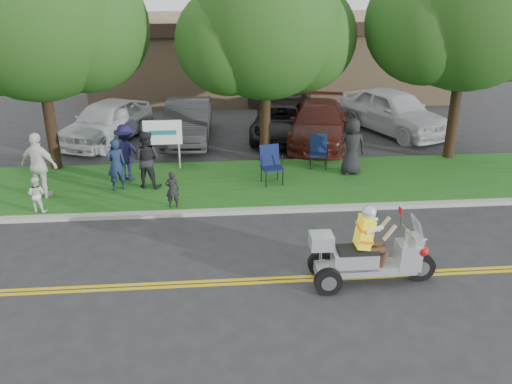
{
  "coord_description": "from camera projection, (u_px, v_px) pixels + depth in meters",
  "views": [
    {
      "loc": [
        -1.36,
        -10.54,
        6.22
      ],
      "look_at": [
        -0.26,
        2.0,
        1.05
      ],
      "focal_mm": 38.0,
      "sensor_mm": 36.0,
      "label": 1
    }
  ],
  "objects": [
    {
      "name": "business_sign",
      "position": [
        163.0,
        135.0,
        17.55
      ],
      "size": [
        1.25,
        0.06,
        1.75
      ],
      "color": "silver",
      "rests_on": "ground"
    },
    {
      "name": "child_left",
      "position": [
        172.0,
        189.0,
        14.88
      ],
      "size": [
        0.4,
        0.27,
        1.06
      ],
      "primitive_type": "imported",
      "rotation": [
        0.0,
        0.0,
        3.19
      ],
      "color": "black",
      "rests_on": "grass_verge"
    },
    {
      "name": "trike_scooter",
      "position": [
        367.0,
        257.0,
        11.4
      ],
      "size": [
        2.74,
        0.91,
        1.8
      ],
      "rotation": [
        0.0,
        0.0,
        -0.0
      ],
      "color": "black",
      "rests_on": "ground"
    },
    {
      "name": "parked_car_mid",
      "position": [
        281.0,
        121.0,
        21.48
      ],
      "size": [
        3.04,
        5.07,
        1.32
      ],
      "primitive_type": "imported",
      "rotation": [
        0.0,
        0.0,
        -0.19
      ],
      "color": "black",
      "rests_on": "ground"
    },
    {
      "name": "parked_car_far_left",
      "position": [
        106.0,
        122.0,
        20.86
      ],
      "size": [
        3.63,
        5.12,
        1.62
      ],
      "primitive_type": "imported",
      "rotation": [
        0.0,
        0.0,
        -0.41
      ],
      "color": "silver",
      "rests_on": "ground"
    },
    {
      "name": "commercial_building",
      "position": [
        270.0,
        55.0,
        29.07
      ],
      "size": [
        18.0,
        8.2,
        4.0
      ],
      "color": "#9E7F5B",
      "rests_on": "ground"
    },
    {
      "name": "tree_mid",
      "position": [
        267.0,
        31.0,
        17.21
      ],
      "size": [
        5.88,
        4.8,
        7.05
      ],
      "color": "#332114",
      "rests_on": "ground"
    },
    {
      "name": "parked_car_far_right",
      "position": [
        394.0,
        111.0,
        22.06
      ],
      "size": [
        4.02,
        5.63,
        1.78
      ],
      "primitive_type": "imported",
      "rotation": [
        0.0,
        0.0,
        0.41
      ],
      "color": "silver",
      "rests_on": "ground"
    },
    {
      "name": "spectator_chair_b",
      "position": [
        352.0,
        146.0,
        17.24
      ],
      "size": [
        0.93,
        0.64,
        1.82
      ],
      "primitive_type": "imported",
      "rotation": [
        0.0,
        0.0,
        3.22
      ],
      "color": "black",
      "rests_on": "grass_verge"
    },
    {
      "name": "tree_left",
      "position": [
        37.0,
        19.0,
        16.3
      ],
      "size": [
        6.62,
        5.4,
        7.78
      ],
      "color": "#332114",
      "rests_on": "ground"
    },
    {
      "name": "lawn_chair_a",
      "position": [
        318.0,
        149.0,
        17.96
      ],
      "size": [
        0.65,
        0.67,
        1.08
      ],
      "rotation": [
        0.0,
        0.0,
        -0.14
      ],
      "color": "black",
      "rests_on": "grass_verge"
    },
    {
      "name": "centerline_near",
      "position": [
        279.0,
        282.0,
        11.65
      ],
      "size": [
        60.0,
        0.1,
        0.01
      ],
      "primitive_type": "cube",
      "color": "gold",
      "rests_on": "ground"
    },
    {
      "name": "parked_car_right",
      "position": [
        319.0,
        123.0,
        20.84
      ],
      "size": [
        3.27,
        5.55,
        1.51
      ],
      "primitive_type": "imported",
      "rotation": [
        0.0,
        0.0,
        -0.24
      ],
      "color": "#461710",
      "rests_on": "ground"
    },
    {
      "name": "tree_right",
      "position": [
        470.0,
        10.0,
        17.32
      ],
      "size": [
        6.86,
        5.6,
        8.07
      ],
      "color": "#332114",
      "rests_on": "ground"
    },
    {
      "name": "centerline_far",
      "position": [
        278.0,
        278.0,
        11.79
      ],
      "size": [
        60.0,
        0.1,
        0.01
      ],
      "primitive_type": "cube",
      "color": "gold",
      "rests_on": "ground"
    },
    {
      "name": "curb",
      "position": [
        262.0,
        210.0,
        14.97
      ],
      "size": [
        60.0,
        0.25,
        0.12
      ],
      "primitive_type": "cube",
      "color": "#A8A89E",
      "rests_on": "ground"
    },
    {
      "name": "spectator_adult_right",
      "position": [
        39.0,
        166.0,
        15.41
      ],
      "size": [
        1.22,
        0.81,
        1.92
      ],
      "primitive_type": "imported",
      "rotation": [
        0.0,
        0.0,
        2.8
      ],
      "color": "white",
      "rests_on": "grass_verge"
    },
    {
      "name": "parked_car_left",
      "position": [
        188.0,
        121.0,
        20.99
      ],
      "size": [
        1.89,
        4.83,
        1.57
      ],
      "primitive_type": "imported",
      "rotation": [
        0.0,
        0.0,
        -0.05
      ],
      "color": "#2C2C2E",
      "rests_on": "ground"
    },
    {
      "name": "lawn_chair_b",
      "position": [
        271.0,
        162.0,
        16.62
      ],
      "size": [
        0.73,
        0.75,
        1.17
      ],
      "rotation": [
        0.0,
        0.0,
        0.2
      ],
      "color": "black",
      "rests_on": "grass_verge"
    },
    {
      "name": "spectator_adult_left",
      "position": [
        116.0,
        165.0,
        15.98
      ],
      "size": [
        0.67,
        0.56,
        1.58
      ],
      "primitive_type": "imported",
      "rotation": [
        0.0,
        0.0,
        3.5
      ],
      "color": "#172342",
      "rests_on": "grass_verge"
    },
    {
      "name": "child_right",
      "position": [
        36.0,
        195.0,
        14.62
      ],
      "size": [
        0.55,
        0.46,
        1.0
      ],
      "primitive_type": "imported",
      "rotation": [
        0.0,
        0.0,
        2.95
      ],
      "color": "silver",
      "rests_on": "grass_verge"
    },
    {
      "name": "ground",
      "position": [
        275.0,
        268.0,
        12.18
      ],
      "size": [
        120.0,
        120.0,
        0.0
      ],
      "primitive_type": "plane",
      "color": "#28282B",
      "rests_on": "ground"
    },
    {
      "name": "spectator_adult_mid",
      "position": [
        146.0,
        159.0,
        16.18
      ],
      "size": [
        0.99,
        0.86,
        1.74
      ],
      "primitive_type": "imported",
      "rotation": [
        0.0,
        0.0,
        2.87
      ],
      "color": "black",
      "rests_on": "grass_verge"
    },
    {
      "name": "spectator_chair_a",
      "position": [
        126.0,
        153.0,
        16.71
      ],
      "size": [
        1.29,
        0.95,
        1.78
      ],
      "primitive_type": "imported",
      "rotation": [
        0.0,
        0.0,
        2.86
      ],
      "color": "#18163D",
      "rests_on": "grass_verge"
    },
    {
      "name": "grass_verge",
      "position": [
        255.0,
        182.0,
        16.95
      ],
      "size": [
        60.0,
        4.0,
        0.1
      ],
      "primitive_type": "cube",
      "color": "#1B5316",
      "rests_on": "ground"
    }
  ]
}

